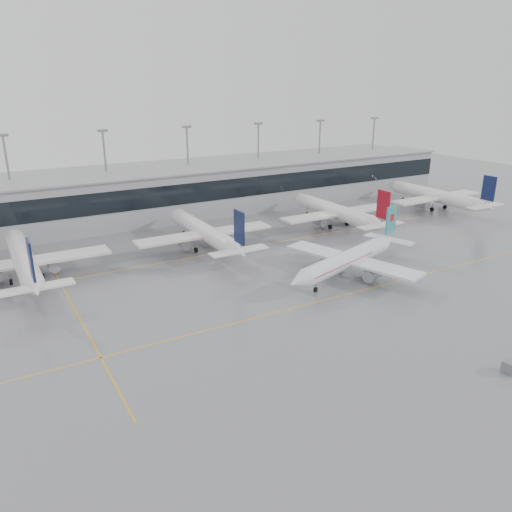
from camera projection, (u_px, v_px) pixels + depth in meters
ground at (294, 308)px, 78.30m from camera, size 320.00×320.00×0.00m
taxi_line_main at (294, 308)px, 78.30m from camera, size 120.00×0.25×0.01m
taxi_line_north at (213, 254)px, 102.84m from camera, size 120.00×0.25×0.01m
taxi_line_cross at (77, 313)px, 76.45m from camera, size 0.25×60.00×0.01m
terminal at (158, 196)px, 127.02m from camera, size 180.00×15.00×12.00m
terminal_glass at (168, 196)px, 120.35m from camera, size 180.00×0.20×5.00m
terminal_roof at (157, 172)px, 124.97m from camera, size 182.00×16.00×0.40m
light_masts at (149, 164)px, 129.50m from camera, size 156.40×1.00×22.60m
air_canada_jet at (351, 258)px, 90.45m from camera, size 33.48×26.80×10.48m
parked_jet_b at (24, 260)px, 88.15m from camera, size 29.64×36.96×11.72m
parked_jet_c at (205, 232)px, 104.63m from camera, size 29.64×36.96×11.72m
parked_jet_d at (336, 212)px, 121.10m from camera, size 29.64×36.96×11.72m
parked_jet_e at (436, 196)px, 137.57m from camera, size 29.64×36.96×11.72m
gse_unit at (509, 367)px, 60.64m from camera, size 1.82×1.74×1.56m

